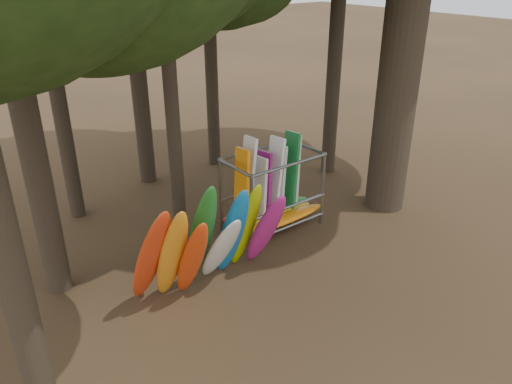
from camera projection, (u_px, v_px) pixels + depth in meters
ground at (280, 261)px, 13.41m from camera, size 120.00×120.00×0.00m
kayak_row at (211, 243)px, 11.76m from camera, size 3.83×1.93×3.15m
storage_rack at (272, 194)px, 14.74m from camera, size 3.16×1.53×2.87m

